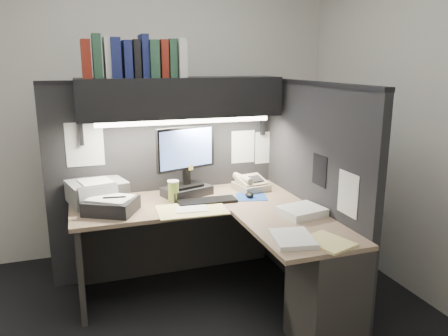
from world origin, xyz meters
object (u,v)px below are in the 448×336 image
Objects in this scene: desk at (252,259)px; keyboard at (207,201)px; overhead_shelf at (181,97)px; coffee_cup at (173,192)px; telephone at (251,184)px; printer at (97,192)px; notebook_stack at (111,206)px; monitor at (186,169)px.

desk is 3.83× the size of keyboard.
overhead_shelf is 0.73m from coffee_cup.
telephone is at bearing 25.78° from keyboard.
overhead_shelf is 0.82m from keyboard.
overhead_shelf is 10.12× the size of coffee_cup.
coffee_cup is (-0.12, -0.18, -0.69)m from overhead_shelf.
printer reaches higher than keyboard.
notebook_stack reaches higher than telephone.
monitor is 0.70m from printer.
desk is 1.10× the size of overhead_shelf.
printer is (-0.68, 0.06, -0.14)m from monitor.
notebook_stack reaches higher than desk.
telephone is at bearing -18.06° from printer.
telephone is 1.16m from notebook_stack.
printer is at bearing 156.21° from monitor.
printer is at bearing 105.33° from notebook_stack.
coffee_cup is 0.46× the size of notebook_stack.
coffee_cup is (-0.67, -0.09, 0.03)m from telephone.
overhead_shelf is at bearing -13.56° from printer.
coffee_cup is (-0.23, 0.11, 0.07)m from keyboard.
notebook_stack is at bearing -88.38° from printer.
notebook_stack is (-0.59, -0.29, -0.72)m from overhead_shelf.
printer is at bearing -179.86° from overhead_shelf.
desk is 0.78m from telephone.
telephone is at bearing -9.65° from overhead_shelf.
coffee_cup is (-0.13, -0.12, -0.14)m from monitor.
printer reaches higher than desk.
coffee_cup is 0.48m from notebook_stack.
notebook_stack is at bearing -178.17° from monitor.
telephone is at bearing -21.81° from monitor.
printer reaches higher than telephone.
keyboard is 0.70m from notebook_stack.
keyboard is (0.12, -0.29, -0.76)m from overhead_shelf.
coffee_cup reaches higher than telephone.
monitor reaches higher than notebook_stack.
overhead_shelf reaches higher than coffee_cup.
telephone reaches higher than desk.
monitor is at bearing 20.39° from notebook_stack.
desk is 0.90m from monitor.
notebook_stack is at bearing -153.79° from overhead_shelf.
coffee_cup reaches higher than notebook_stack.
desk is at bearing -53.83° from coffee_cup.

